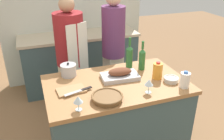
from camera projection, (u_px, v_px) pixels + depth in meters
kitchen_island at (116, 119)px, 2.50m from camera, size 1.37×0.83×0.88m
back_counter at (81, 60)px, 3.91m from camera, size 1.86×0.60×0.89m
back_wall at (73, 5)px, 3.85m from camera, size 2.36×0.10×2.55m
roasting_pan at (120, 75)px, 2.37m from camera, size 0.38×0.24×0.11m
wicker_basket at (107, 97)px, 2.02m from camera, size 0.27×0.27×0.05m
cutting_board at (71, 90)px, 2.16m from camera, size 0.27×0.18×0.02m
stock_pot at (69, 70)px, 2.42m from camera, size 0.16×0.16×0.15m
mixing_bowl at (171, 79)px, 2.32m from camera, size 0.15×0.15×0.05m
juice_jug at (158, 71)px, 2.36m from camera, size 0.10×0.10×0.18m
milk_jug at (185, 80)px, 2.20m from camera, size 0.09×0.09×0.16m
wine_bottle_green at (142, 59)px, 2.53m from camera, size 0.07×0.07×0.32m
wine_bottle_dark at (129, 56)px, 2.57m from camera, size 0.07×0.07×0.34m
wine_glass_left at (149, 83)px, 2.10m from camera, size 0.08×0.08×0.13m
wine_glass_right at (78, 100)px, 1.86m from camera, size 0.08×0.08×0.13m
knife_chef at (79, 91)px, 2.13m from camera, size 0.27×0.10×0.01m
stand_mixer at (73, 24)px, 3.73m from camera, size 0.18×0.14×0.36m
condiment_bottle_tall at (115, 27)px, 3.77m from camera, size 0.05×0.05×0.20m
condiment_bottle_short at (65, 34)px, 3.55m from camera, size 0.06×0.06×0.14m
condiment_bottle_extra at (76, 32)px, 3.59m from camera, size 0.05×0.05×0.16m
person_cook_aproned at (71, 55)px, 2.96m from camera, size 0.37×0.40×1.60m
person_cook_guest at (113, 47)px, 3.14m from camera, size 0.30×0.30×1.63m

